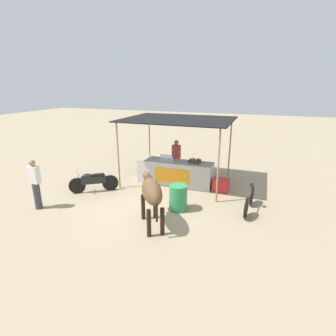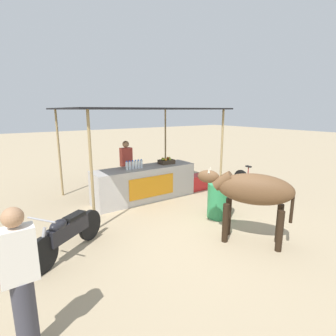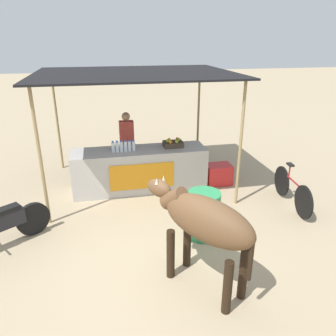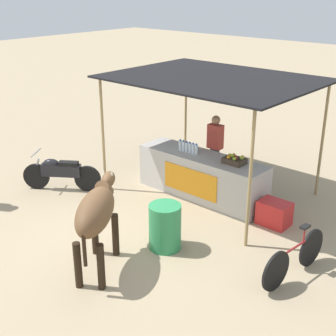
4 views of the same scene
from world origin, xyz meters
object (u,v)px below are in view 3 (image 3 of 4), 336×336
stall_counter (140,169)px  cow (204,221)px  cooler_box (218,174)px  water_barrel (203,214)px  fruit_crate (173,143)px  vendor_behind_counter (127,145)px  bicycle_leaning (292,190)px

stall_counter → cow: cow is taller
cooler_box → water_barrel: (-1.03, -2.05, 0.18)m
water_barrel → cow: (-0.40, -1.19, 0.61)m
water_barrel → cow: size_ratio=0.49×
cooler_box → water_barrel: size_ratio=0.72×
fruit_crate → vendor_behind_counter: (-0.99, 0.70, -0.19)m
fruit_crate → bicycle_leaning: bearing=-34.3°
stall_counter → vendor_behind_counter: (-0.20, 0.75, 0.37)m
cooler_box → water_barrel: bearing=-116.7°
vendor_behind_counter → water_barrel: bearing=-70.2°
stall_counter → water_barrel: (0.84, -2.15, -0.06)m
cow → bicycle_leaning: (2.54, 1.89, -0.68)m
stall_counter → cow: (0.44, -3.33, 0.55)m
stall_counter → water_barrel: size_ratio=3.58×
fruit_crate → cooler_box: size_ratio=0.73×
vendor_behind_counter → bicycle_leaning: 3.90m
fruit_crate → bicycle_leaning: (2.19, -1.50, -0.69)m
fruit_crate → vendor_behind_counter: 1.23m
stall_counter → bicycle_leaning: 3.32m
stall_counter → bicycle_leaning: bearing=-25.9°
vendor_behind_counter → water_barrel: vendor_behind_counter is taller
stall_counter → cow: size_ratio=1.76×
cooler_box → cow: bearing=-113.8°
cooler_box → bicycle_leaning: 1.75m
water_barrel → cow: cow is taller
fruit_crate → water_barrel: bearing=-88.6°
bicycle_leaning → water_barrel: bearing=-161.9°
vendor_behind_counter → water_barrel: 3.11m
fruit_crate → cooler_box: (1.08, -0.15, -0.80)m
bicycle_leaning → cooler_box: bearing=129.5°
fruit_crate → bicycle_leaning: size_ratio=0.27×
stall_counter → fruit_crate: bearing=3.9°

